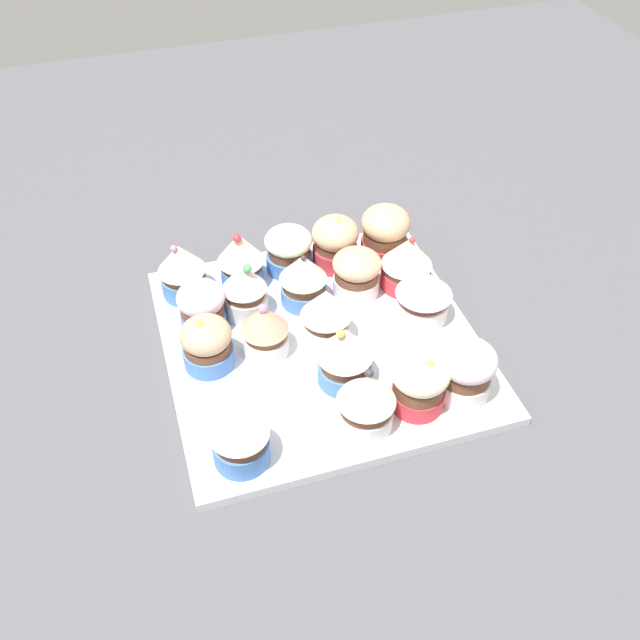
# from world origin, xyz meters

# --- Properties ---
(ground_plane) EXTENTS (1.80, 1.80, 0.03)m
(ground_plane) POSITION_xyz_m (0.00, 0.00, -0.01)
(ground_plane) COLOR #4C4C51
(baking_tray) EXTENTS (0.35, 0.35, 0.01)m
(baking_tray) POSITION_xyz_m (0.00, 0.00, 0.01)
(baking_tray) COLOR silver
(baking_tray) RESTS_ON ground_plane
(cupcake_0) EXTENTS (0.06, 0.06, 0.07)m
(cupcake_0) POSITION_xyz_m (-0.13, -0.12, 0.05)
(cupcake_0) COLOR #D1333D
(cupcake_0) RESTS_ON baking_tray
(cupcake_1) EXTENTS (0.06, 0.06, 0.07)m
(cupcake_1) POSITION_xyz_m (-0.06, -0.13, 0.05)
(cupcake_1) COLOR #D1333D
(cupcake_1) RESTS_ON baking_tray
(cupcake_2) EXTENTS (0.06, 0.06, 0.06)m
(cupcake_2) POSITION_xyz_m (0.00, -0.13, 0.04)
(cupcake_2) COLOR #477AC6
(cupcake_2) RESTS_ON baking_tray
(cupcake_3) EXTENTS (0.06, 0.06, 0.08)m
(cupcake_3) POSITION_xyz_m (0.06, -0.12, 0.05)
(cupcake_3) COLOR #477AC6
(cupcake_3) RESTS_ON baking_tray
(cupcake_4) EXTENTS (0.06, 0.06, 0.08)m
(cupcake_4) POSITION_xyz_m (0.14, -0.13, 0.05)
(cupcake_4) COLOR #477AC6
(cupcake_4) RESTS_ON baking_tray
(cupcake_5) EXTENTS (0.06, 0.06, 0.07)m
(cupcake_5) POSITION_xyz_m (-0.13, -0.06, 0.05)
(cupcake_5) COLOR #D1333D
(cupcake_5) RESTS_ON baking_tray
(cupcake_6) EXTENTS (0.06, 0.06, 0.06)m
(cupcake_6) POSITION_xyz_m (-0.07, -0.07, 0.04)
(cupcake_6) COLOR white
(cupcake_6) RESTS_ON baking_tray
(cupcake_7) EXTENTS (0.06, 0.06, 0.07)m
(cupcake_7) POSITION_xyz_m (0.00, -0.07, 0.05)
(cupcake_7) COLOR #477AC6
(cupcake_7) RESTS_ON baking_tray
(cupcake_8) EXTENTS (0.05, 0.05, 0.08)m
(cupcake_8) POSITION_xyz_m (0.07, -0.07, 0.05)
(cupcake_8) COLOR white
(cupcake_8) RESTS_ON baking_tray
(cupcake_9) EXTENTS (0.06, 0.06, 0.07)m
(cupcake_9) POSITION_xyz_m (0.12, -0.06, 0.05)
(cupcake_9) COLOR #477AC6
(cupcake_9) RESTS_ON baking_tray
(cupcake_10) EXTENTS (0.07, 0.07, 0.07)m
(cupcake_10) POSITION_xyz_m (-0.13, -0.00, 0.05)
(cupcake_10) COLOR white
(cupcake_10) RESTS_ON baking_tray
(cupcake_11) EXTENTS (0.06, 0.06, 0.07)m
(cupcake_11) POSITION_xyz_m (-0.01, -0.00, 0.05)
(cupcake_11) COLOR white
(cupcake_11) RESTS_ON baking_tray
(cupcake_12) EXTENTS (0.05, 0.05, 0.07)m
(cupcake_12) POSITION_xyz_m (0.06, 0.00, 0.05)
(cupcake_12) COLOR white
(cupcake_12) RESTS_ON baking_tray
(cupcake_13) EXTENTS (0.06, 0.06, 0.07)m
(cupcake_13) POSITION_xyz_m (0.13, -0.00, 0.04)
(cupcake_13) COLOR #477AC6
(cupcake_13) RESTS_ON baking_tray
(cupcake_14) EXTENTS (0.06, 0.06, 0.08)m
(cupcake_14) POSITION_xyz_m (-0.01, 0.07, 0.05)
(cupcake_14) COLOR #477AC6
(cupcake_14) RESTS_ON baking_tray
(cupcake_15) EXTENTS (0.06, 0.06, 0.07)m
(cupcake_15) POSITION_xyz_m (-0.12, 0.12, 0.05)
(cupcake_15) COLOR white
(cupcake_15) RESTS_ON baking_tray
(cupcake_16) EXTENTS (0.06, 0.06, 0.07)m
(cupcake_16) POSITION_xyz_m (-0.07, 0.12, 0.05)
(cupcake_16) COLOR #D1333D
(cupcake_16) RESTS_ON baking_tray
(cupcake_17) EXTENTS (0.06, 0.06, 0.08)m
(cupcake_17) POSITION_xyz_m (-0.01, 0.13, 0.05)
(cupcake_17) COLOR white
(cupcake_17) RESTS_ON baking_tray
(cupcake_18) EXTENTS (0.06, 0.06, 0.07)m
(cupcake_18) POSITION_xyz_m (0.12, 0.14, 0.05)
(cupcake_18) COLOR #477AC6
(cupcake_18) RESTS_ON baking_tray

